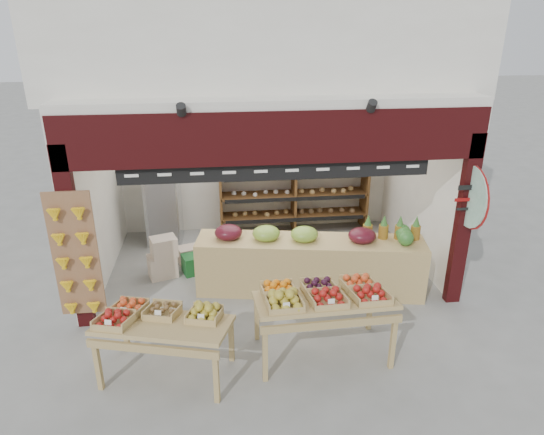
% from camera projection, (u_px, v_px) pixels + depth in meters
% --- Properties ---
extents(ground, '(60.00, 60.00, 0.00)m').
position_uv_depth(ground, '(269.00, 277.00, 8.26)').
color(ground, slate).
rests_on(ground, ground).
extents(shop_structure, '(6.36, 5.12, 5.40)m').
position_uv_depth(shop_structure, '(258.00, 29.00, 8.26)').
color(shop_structure, white).
rests_on(shop_structure, ground).
extents(banana_board, '(0.60, 0.15, 1.80)m').
position_uv_depth(banana_board, '(75.00, 258.00, 6.46)').
color(banana_board, '#8B5F3F').
rests_on(banana_board, ground).
extents(gift_sign, '(0.04, 0.93, 0.92)m').
position_uv_depth(gift_sign, '(471.00, 197.00, 6.84)').
color(gift_sign, silver).
rests_on(gift_sign, ground).
extents(back_shelving, '(3.01, 0.49, 1.86)m').
position_uv_depth(back_shelving, '(294.00, 175.00, 9.68)').
color(back_shelving, brown).
rests_on(back_shelving, ground).
extents(refrigerator, '(0.67, 0.67, 1.64)m').
position_uv_depth(refrigerator, '(163.00, 202.00, 9.31)').
color(refrigerator, silver).
rests_on(refrigerator, ground).
extents(cardboard_stack, '(1.08, 0.90, 0.72)m').
position_uv_depth(cardboard_stack, '(176.00, 259.00, 8.32)').
color(cardboard_stack, silver).
rests_on(cardboard_stack, ground).
extents(mid_counter, '(3.62, 1.30, 1.11)m').
position_uv_depth(mid_counter, '(309.00, 263.00, 7.69)').
color(mid_counter, tan).
rests_on(mid_counter, ground).
extents(display_table_left, '(1.71, 1.23, 0.99)m').
position_uv_depth(display_table_left, '(158.00, 319.00, 5.79)').
color(display_table_left, tan).
rests_on(display_table_left, ground).
extents(display_table_right, '(1.74, 1.01, 1.08)m').
position_uv_depth(display_table_right, '(323.00, 296.00, 6.07)').
color(display_table_right, tan).
rests_on(display_table_right, ground).
extents(watermelon_pile, '(0.72, 0.67, 0.51)m').
position_uv_depth(watermelon_pile, '(367.00, 277.00, 7.90)').
color(watermelon_pile, '#1E521B').
rests_on(watermelon_pile, ground).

